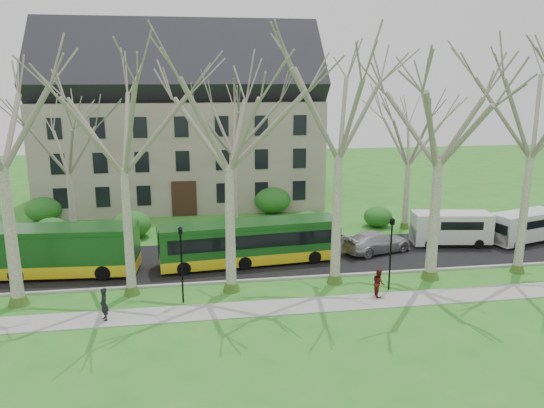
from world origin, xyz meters
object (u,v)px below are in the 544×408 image
at_px(bus_lead, 32,251).
at_px(pedestrian_b, 379,283).
at_px(pedestrian_a, 104,304).
at_px(van_a, 451,229).
at_px(bus_follow, 250,242).
at_px(sedan, 377,242).
at_px(van_b, 524,227).

bearing_deg(bus_lead, pedestrian_b, -13.52).
bearing_deg(pedestrian_a, van_a, 86.41).
bearing_deg(pedestrian_a, pedestrian_b, 68.40).
relative_size(bus_lead, pedestrian_a, 7.46).
bearing_deg(bus_lead, pedestrian_a, -49.42).
bearing_deg(van_a, bus_lead, -167.62).
height_order(bus_lead, bus_follow, bus_lead).
bearing_deg(bus_follow, pedestrian_b, -50.04).
bearing_deg(sedan, van_b, -105.89).
bearing_deg(pedestrian_a, van_b, 81.98).
bearing_deg(pedestrian_b, bus_lead, 75.26).
bearing_deg(van_a, sedan, -164.00).
height_order(bus_lead, pedestrian_a, bus_lead).
distance_m(bus_lead, pedestrian_b, 21.30).
bearing_deg(van_b, sedan, 165.69).
distance_m(sedan, van_a, 6.01).
xyz_separation_m(bus_lead, pedestrian_b, (20.30, -6.42, -0.81)).
height_order(sedan, pedestrian_a, pedestrian_a).
height_order(van_b, pedestrian_b, van_b).
height_order(bus_follow, pedestrian_b, bus_follow).
relative_size(bus_follow, van_b, 2.20).
height_order(van_a, van_b, van_a).
xyz_separation_m(sedan, pedestrian_b, (-2.59, -7.47, 0.05)).
height_order(van_a, pedestrian_a, van_a).
bearing_deg(bus_lead, van_a, 7.60).
relative_size(van_a, pedestrian_b, 3.51).
bearing_deg(bus_lead, sedan, 6.65).
xyz_separation_m(van_a, van_b, (5.71, -0.34, -0.05)).
distance_m(van_b, pedestrian_b, 16.29).
xyz_separation_m(bus_lead, sedan, (22.89, 1.05, -0.86)).
xyz_separation_m(sedan, pedestrian_a, (-17.57, -8.22, 0.12)).
height_order(van_b, pedestrian_a, van_b).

